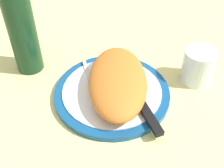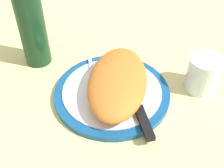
# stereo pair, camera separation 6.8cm
# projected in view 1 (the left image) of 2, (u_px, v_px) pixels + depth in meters

# --- Properties ---
(ground_plane) EXTENTS (1.50, 1.50, 0.03)m
(ground_plane) POSITION_uv_depth(u_px,v_px,m) (112.00, 99.00, 0.71)
(ground_plane) COLOR #E5D684
(plate) EXTENTS (0.28, 0.28, 0.02)m
(plate) POSITION_uv_depth(u_px,v_px,m) (112.00, 93.00, 0.70)
(plate) COLOR navy
(plate) RESTS_ON ground_plane
(calzone) EXTENTS (0.26, 0.15, 0.06)m
(calzone) POSITION_uv_depth(u_px,v_px,m) (118.00, 82.00, 0.67)
(calzone) COLOR orange
(calzone) RESTS_ON plate
(fork) EXTENTS (0.17, 0.05, 0.00)m
(fork) POSITION_uv_depth(u_px,v_px,m) (92.00, 86.00, 0.70)
(fork) COLOR silver
(fork) RESTS_ON plate
(knife) EXTENTS (0.22, 0.09, 0.01)m
(knife) POSITION_uv_depth(u_px,v_px,m) (144.00, 109.00, 0.64)
(knife) COLOR silver
(knife) RESTS_ON plate
(water_glass) EXTENTS (0.08, 0.08, 0.09)m
(water_glass) POSITION_uv_depth(u_px,v_px,m) (197.00, 68.00, 0.72)
(water_glass) COLOR silver
(water_glass) RESTS_ON ground_plane
(wine_bottle) EXTENTS (0.07, 0.07, 0.30)m
(wine_bottle) POSITION_uv_depth(u_px,v_px,m) (21.00, 28.00, 0.70)
(wine_bottle) COLOR #14381E
(wine_bottle) RESTS_ON ground_plane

